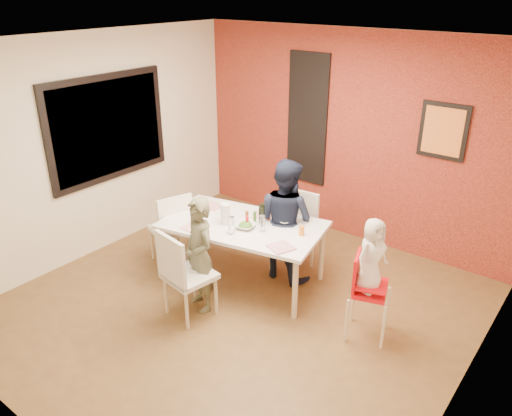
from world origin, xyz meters
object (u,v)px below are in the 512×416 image
Objects in this scene: high_chair at (366,288)px; chair_near at (182,272)px; dining_table at (243,229)px; chair_far at (296,227)px; toddler at (372,255)px; wine_bottle at (262,215)px; paper_towel_roll at (225,214)px; child_near at (200,255)px; chair_left at (173,226)px; child_far at (285,220)px.

chair_near is at bearing 101.12° from high_chair.
chair_far is (0.30, 0.64, -0.14)m from dining_table.
toddler reaches higher than wine_bottle.
chair_far is 1.46m from toddler.
paper_towel_roll is (-1.70, -0.10, -0.03)m from toddler.
toddler is at bearing -74.18° from high_chair.
paper_towel_roll is (-0.12, 0.55, 0.23)m from child_near.
child_near reaches higher than paper_towel_roll.
high_chair is 3.63× the size of paper_towel_roll.
high_chair is 1.40m from wine_bottle.
chair_left is at bearing -147.91° from chair_far.
dining_table is at bearing 55.35° from child_far.
toddler reaches higher than dining_table.
dining_table is at bearing -152.02° from wine_bottle.
child_near is (0.88, -0.45, 0.10)m from chair_left.
child_far reaches higher than toddler.
child_near is 5.20× the size of paper_towel_roll.
child_far is 5.99× the size of paper_towel_roll.
chair_left is (-1.20, -0.86, -0.01)m from chair_far.
paper_towel_roll is at bearing 74.89° from high_chair.
wine_bottle is (0.21, 0.78, 0.23)m from child_near.
chair_left is (-0.90, -0.23, -0.15)m from dining_table.
chair_left is 1.07× the size of high_chair.
chair_near is 1.11m from chair_left.
chair_near is at bearing -102.48° from wine_bottle.
wine_bottle is at bearing -93.16° from chair_near.
child_far is 0.70m from paper_towel_roll.
child_far is at bearing 49.30° from paper_towel_roll.
toddler is 2.98× the size of wine_bottle.
high_chair reaches higher than dining_table.
wine_bottle is at bearing 27.98° from dining_table.
wine_bottle is (-1.37, 0.13, -0.03)m from toddler.
high_chair is 3.55× the size of wine_bottle.
dining_table is 1.55m from high_chair.
child_near is at bearing -83.96° from chair_near.
chair_far is at bearing -85.44° from child_far.
toddler is 3.05× the size of paper_towel_roll.
wine_bottle is (-1.35, 0.14, 0.33)m from high_chair.
paper_towel_roll reaches higher than chair_far.
chair_near is at bearing 70.27° from chair_left.
child_near is 0.87× the size of child_far.
chair_far is 1.30× the size of toddler.
high_chair is 0.36m from toddler.
chair_left is at bearing -172.57° from paper_towel_roll.
chair_near is 0.86m from paper_towel_roll.
high_chair is at bearing 42.85° from child_near.
wine_bottle is (0.23, 1.02, 0.31)m from chair_near.
child_near reaches higher than chair_far.
chair_far is 0.76× the size of child_near.
child_far reaches higher than child_near.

